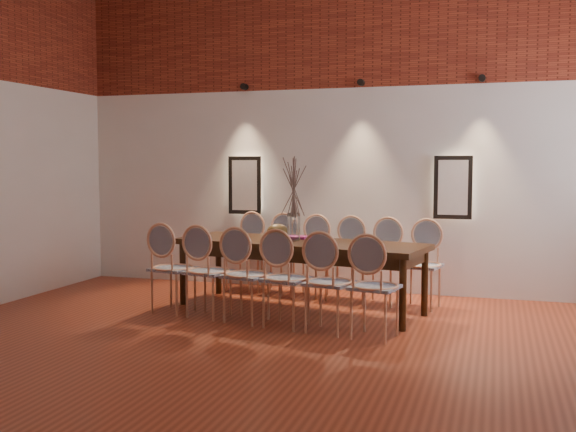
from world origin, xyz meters
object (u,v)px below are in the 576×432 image
(chair_near_d, at_px, (286,279))
(chair_near_e, at_px, (329,283))
(chair_near_a, at_px, (173,268))
(chair_far_d, at_px, (345,260))
(chair_near_b, at_px, (209,272))
(chair_near_f, at_px, (375,287))
(chair_far_f, at_px, (421,265))
(vase, at_px, (294,227))
(book, at_px, (297,237))
(dining_table, at_px, (299,276))
(chair_far_c, at_px, (309,257))
(chair_near_c, at_px, (246,275))
(chair_far_a, at_px, (244,252))
(bowl, at_px, (278,232))
(chair_far_b, at_px, (276,255))
(chair_far_e, at_px, (382,262))

(chair_near_d, xyz_separation_m, chair_near_e, (0.45, -0.08, 0.00))
(chair_near_a, xyz_separation_m, chair_far_d, (1.60, 1.16, 0.00))
(chair_near_a, bearing_deg, chair_near_b, 0.00)
(chair_near_f, distance_m, chair_far_f, 1.43)
(chair_near_f, relative_size, vase, 3.13)
(chair_near_b, height_order, chair_near_f, same)
(chair_near_a, xyz_separation_m, book, (1.16, 0.72, 0.30))
(dining_table, distance_m, chair_far_c, 0.76)
(chair_near_a, height_order, chair_near_c, same)
(chair_far_a, relative_size, bowl, 3.92)
(chair_near_f, relative_size, bowl, 3.92)
(chair_near_b, xyz_separation_m, chair_far_f, (2.05, 1.08, 0.00))
(chair_near_c, distance_m, bowl, 0.76)
(chair_near_d, height_order, chair_near_e, same)
(vase, bearing_deg, chair_near_d, -78.38)
(chair_far_c, bearing_deg, chair_near_c, 90.00)
(chair_near_c, distance_m, vase, 0.85)
(chair_far_a, bearing_deg, dining_table, 147.68)
(chair_near_d, relative_size, chair_far_b, 1.00)
(chair_near_c, relative_size, chair_near_e, 1.00)
(chair_near_f, xyz_separation_m, book, (-1.07, 1.14, 0.30))
(dining_table, distance_m, book, 0.46)
(chair_near_d, xyz_separation_m, chair_far_e, (0.71, 1.33, 0.00))
(dining_table, bearing_deg, chair_far_e, 46.52)
(dining_table, relative_size, chair_near_a, 2.89)
(chair_near_f, bearing_deg, chair_near_e, -180.00)
(chair_far_a, distance_m, chair_far_f, 2.27)
(chair_near_f, bearing_deg, book, 143.84)
(vase, bearing_deg, chair_near_c, -113.21)
(chair_near_f, bearing_deg, chair_near_b, 180.00)
(chair_near_d, distance_m, chair_near_e, 0.45)
(chair_near_b, xyz_separation_m, book, (0.71, 0.80, 0.30))
(bowl, relative_size, book, 0.92)
(chair_near_a, height_order, chair_far_e, same)
(chair_far_a, distance_m, chair_far_b, 0.45)
(chair_near_c, relative_size, chair_near_d, 1.00)
(dining_table, relative_size, chair_far_a, 2.89)
(chair_near_e, height_order, chair_far_e, same)
(chair_near_f, distance_m, chair_far_b, 2.31)
(vase, bearing_deg, dining_table, -10.60)
(chair_near_f, distance_m, chair_far_c, 1.98)
(chair_near_f, relative_size, chair_far_e, 1.00)
(chair_far_a, bearing_deg, bowl, 139.50)
(chair_near_b, bearing_deg, dining_table, 46.52)
(chair_far_f, height_order, vase, vase)
(dining_table, xyz_separation_m, bowl, (-0.24, -0.01, 0.46))
(chair_near_b, relative_size, chair_far_d, 1.00)
(chair_near_e, distance_m, chair_near_f, 0.45)
(chair_far_d, xyz_separation_m, vase, (-0.42, -0.65, 0.43))
(chair_near_b, xyz_separation_m, vase, (0.74, 0.59, 0.43))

